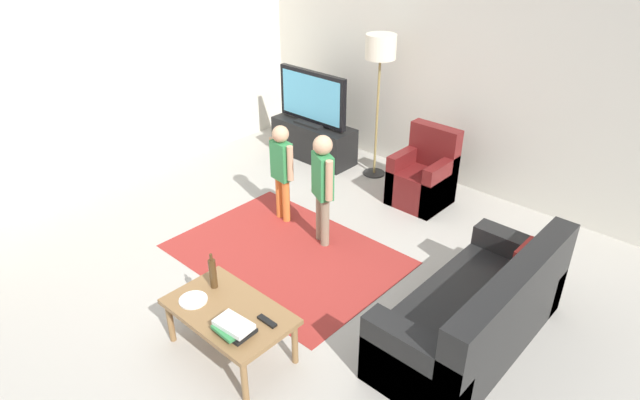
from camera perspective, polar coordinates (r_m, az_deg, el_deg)
ground at (r=5.13m, az=-4.58°, el=-8.79°), size 7.80×7.80×0.00m
wall_back at (r=6.69m, az=14.35°, el=12.74°), size 6.00×0.12×2.70m
wall_left at (r=6.83m, az=-23.07°, el=11.67°), size 0.12×6.00×2.70m
area_rug at (r=5.51m, az=-3.56°, el=-5.68°), size 2.20×1.60×0.01m
tv_stand at (r=7.44m, az=-0.68°, el=6.23°), size 1.20×0.44×0.50m
tv at (r=7.21m, az=-0.82°, el=10.61°), size 1.10×0.28×0.71m
couch at (r=4.50m, az=16.48°, el=-11.74°), size 0.80×1.80×0.86m
armchair at (r=6.41m, az=10.88°, el=2.24°), size 0.60×0.60×0.90m
floor_lamp at (r=6.57m, az=6.36°, el=14.91°), size 0.36×0.36×1.78m
child_near_tv at (r=5.79m, az=-4.06°, el=3.71°), size 0.37×0.18×1.10m
child_center at (r=5.33m, az=0.28°, el=2.06°), size 0.37×0.24×1.19m
coffee_table at (r=4.28m, az=-9.52°, el=-11.76°), size 1.00×0.60×0.42m
book_stack at (r=4.03m, az=-9.04°, el=-13.01°), size 0.30×0.24×0.09m
bottle at (r=4.40m, az=-11.18°, el=-7.54°), size 0.06×0.06×0.32m
tv_remote at (r=4.10m, az=-5.58°, el=-12.55°), size 0.17×0.05×0.02m
plate at (r=4.37m, az=-13.16°, el=-10.19°), size 0.22×0.22×0.02m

